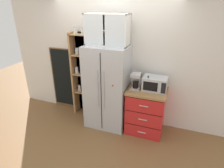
{
  "coord_description": "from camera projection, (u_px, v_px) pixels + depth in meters",
  "views": [
    {
      "loc": [
        1.29,
        -3.2,
        2.44
      ],
      "look_at": [
        0.1,
        0.03,
        0.94
      ],
      "focal_mm": 30.19,
      "sensor_mm": 36.0,
      "label": 1
    }
  ],
  "objects": [
    {
      "name": "refrigerator",
      "position": [
        107.0,
        87.0,
        3.82
      ],
      "size": [
        0.83,
        0.66,
        1.7
      ],
      "color": "#B7BABF",
      "rests_on": "ground"
    },
    {
      "name": "counter_cabinet",
      "position": [
        146.0,
        110.0,
        3.74
      ],
      "size": [
        0.74,
        0.62,
        0.91
      ],
      "color": "red",
      "rests_on": "ground"
    },
    {
      "name": "mug_cream",
      "position": [
        147.0,
        89.0,
        3.5
      ],
      "size": [
        0.11,
        0.07,
        0.09
      ],
      "color": "silver",
      "rests_on": "counter_cabinet"
    },
    {
      "name": "ground_plane",
      "position": [
        107.0,
        123.0,
        4.14
      ],
      "size": [
        10.58,
        10.58,
        0.0
      ],
      "primitive_type": "plane",
      "color": "brown"
    },
    {
      "name": "microwave",
      "position": [
        155.0,
        84.0,
        3.52
      ],
      "size": [
        0.44,
        0.33,
        0.26
      ],
      "color": "#B7BABF",
      "rests_on": "counter_cabinet"
    },
    {
      "name": "coffee_maker",
      "position": [
        136.0,
        81.0,
        3.58
      ],
      "size": [
        0.17,
        0.2,
        0.31
      ],
      "color": "#B7B7BC",
      "rests_on": "counter_cabinet"
    },
    {
      "name": "chalkboard_menu",
      "position": [
        64.0,
        79.0,
        4.51
      ],
      "size": [
        0.6,
        0.04,
        1.48
      ],
      "color": "brown",
      "rests_on": "ground"
    },
    {
      "name": "mug_sage",
      "position": [
        148.0,
        88.0,
        3.56
      ],
      "size": [
        0.11,
        0.07,
        0.09
      ],
      "color": "#8CA37F",
      "rests_on": "counter_cabinet"
    },
    {
      "name": "pantry_shelf_column",
      "position": [
        83.0,
        72.0,
        4.21
      ],
      "size": [
        0.49,
        0.27,
        1.98
      ],
      "color": "brown",
      "rests_on": "ground"
    },
    {
      "name": "upper_cabinet",
      "position": [
        108.0,
        30.0,
        3.41
      ],
      "size": [
        0.8,
        0.32,
        0.56
      ],
      "color": "silver",
      "rests_on": "refrigerator"
    },
    {
      "name": "bottle_green",
      "position": [
        148.0,
        84.0,
        3.48
      ],
      "size": [
        0.07,
        0.07,
        0.3
      ],
      "color": "#285B33",
      "rests_on": "counter_cabinet"
    },
    {
      "name": "wall_back_cream",
      "position": [
        114.0,
        62.0,
        3.97
      ],
      "size": [
        4.89,
        0.1,
        2.55
      ],
      "primitive_type": "cube",
      "color": "silver",
      "rests_on": "ground"
    }
  ]
}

